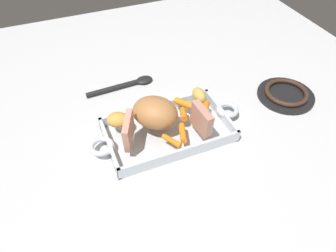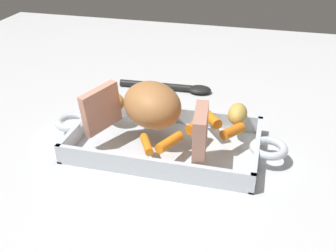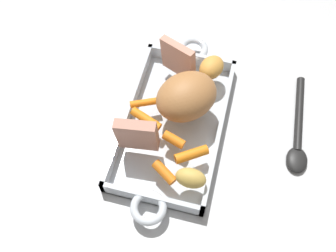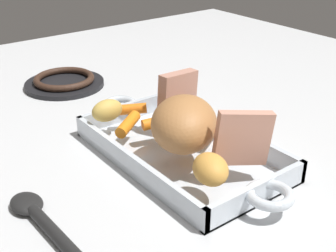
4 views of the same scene
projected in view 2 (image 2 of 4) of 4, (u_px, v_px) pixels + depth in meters
ground_plane at (165, 147)px, 0.79m from camera, size 1.75×1.75×0.00m
roasting_dish at (165, 142)px, 0.79m from camera, size 0.46×0.21×0.04m
pork_roast at (152, 105)px, 0.78m from camera, size 0.17×0.17×0.09m
roast_slice_thin at (200, 132)px, 0.69m from camera, size 0.03×0.09×0.09m
roast_slice_outer at (101, 109)px, 0.76m from camera, size 0.06×0.09×0.09m
baby_carrot_long at (210, 117)px, 0.80m from camera, size 0.06×0.07×0.02m
baby_carrot_center_right at (233, 131)px, 0.75m from camera, size 0.05×0.06×0.02m
baby_carrot_short at (147, 144)px, 0.72m from camera, size 0.04×0.06×0.02m
baby_carrot_northeast at (195, 126)px, 0.77m from camera, size 0.03×0.05×0.02m
baby_carrot_northwest at (169, 142)px, 0.72m from camera, size 0.04×0.07×0.02m
potato_corner at (111, 101)px, 0.84m from camera, size 0.08×0.07×0.04m
potato_golden_small at (238, 114)px, 0.79m from camera, size 0.04×0.06×0.04m
serving_spoon at (174, 87)px, 1.02m from camera, size 0.24×0.05×0.02m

